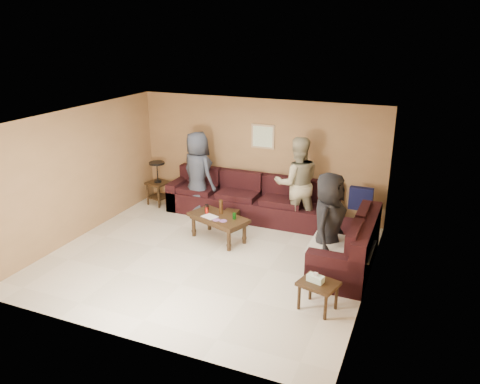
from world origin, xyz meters
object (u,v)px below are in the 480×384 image
(coffee_table, at_px, (218,220))
(side_table_right, at_px, (318,286))
(person_left, at_px, (198,173))
(person_middle, at_px, (297,183))
(person_right, at_px, (328,224))
(end_table_left, at_px, (158,182))
(waste_bin, at_px, (231,219))
(sectional_sofa, at_px, (279,217))

(coffee_table, bearing_deg, side_table_right, -34.38)
(person_left, height_order, person_middle, person_middle)
(coffee_table, height_order, person_middle, person_middle)
(person_right, bearing_deg, end_table_left, 74.00)
(end_table_left, bearing_deg, person_middle, -0.97)
(side_table_right, distance_m, person_middle, 3.02)
(waste_bin, relative_size, person_right, 0.20)
(coffee_table, xyz_separation_m, person_left, (-1.01, 1.13, 0.50))
(sectional_sofa, xyz_separation_m, person_right, (1.23, -1.24, 0.55))
(person_middle, distance_m, person_right, 1.91)
(sectional_sofa, distance_m, end_table_left, 3.11)
(coffee_table, bearing_deg, end_table_left, 150.05)
(side_table_right, xyz_separation_m, person_left, (-3.34, 2.72, 0.52))
(person_right, bearing_deg, person_middle, 36.84)
(end_table_left, relative_size, side_table_right, 1.60)
(side_table_right, distance_m, waste_bin, 3.27)
(sectional_sofa, distance_m, side_table_right, 2.73)
(coffee_table, distance_m, person_right, 2.30)
(end_table_left, distance_m, person_left, 1.15)
(coffee_table, relative_size, side_table_right, 2.05)
(person_middle, bearing_deg, side_table_right, 86.15)
(coffee_table, xyz_separation_m, person_middle, (1.21, 1.15, 0.54))
(coffee_table, height_order, waste_bin, coffee_table)
(person_middle, bearing_deg, coffee_table, 17.59)
(coffee_table, height_order, person_left, person_left)
(side_table_right, relative_size, person_right, 0.36)
(end_table_left, relative_size, person_middle, 0.53)
(sectional_sofa, bearing_deg, waste_bin, -173.98)
(sectional_sofa, xyz_separation_m, end_table_left, (-3.07, 0.44, 0.20))
(end_table_left, bearing_deg, person_right, -21.36)
(person_right, bearing_deg, waste_bin, 68.28)
(sectional_sofa, height_order, end_table_left, end_table_left)
(person_left, xyz_separation_m, person_right, (3.21, -1.60, -0.03))
(sectional_sofa, relative_size, person_middle, 2.45)
(end_table_left, bearing_deg, sectional_sofa, -8.12)
(end_table_left, xyz_separation_m, person_middle, (3.30, -0.06, 0.42))
(person_left, relative_size, person_middle, 0.96)
(waste_bin, bearing_deg, person_right, -27.08)
(person_middle, bearing_deg, waste_bin, -4.55)
(coffee_table, relative_size, person_middle, 0.68)
(end_table_left, distance_m, person_middle, 3.33)
(coffee_table, distance_m, person_left, 1.59)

